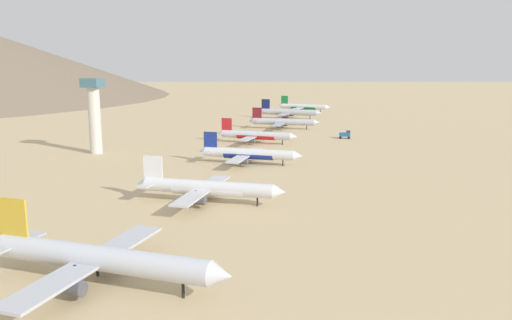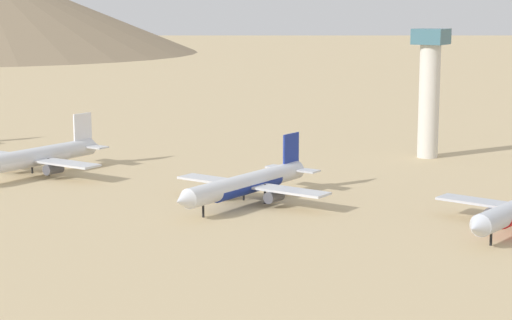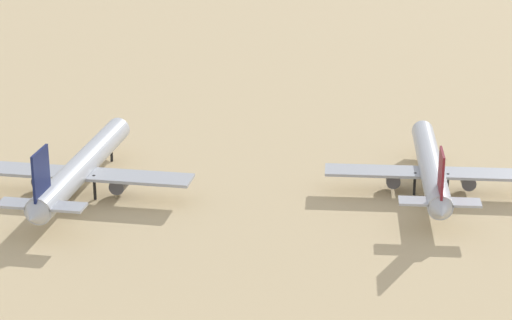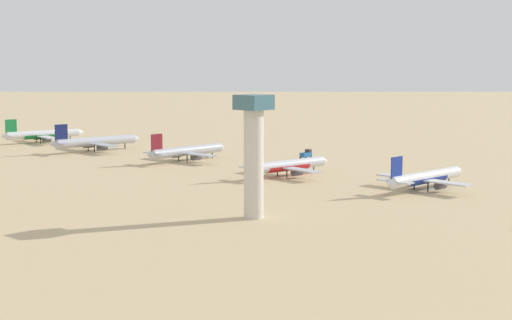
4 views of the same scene
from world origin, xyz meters
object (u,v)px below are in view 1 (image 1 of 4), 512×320
(service_truck, at_px, (345,134))
(parked_jet_6, at_px, (303,107))
(parked_jet_3, at_px, (255,135))
(parked_jet_5, at_px, (288,112))
(parked_jet_0, at_px, (97,259))
(parked_jet_1, at_px, (207,188))
(parked_jet_2, at_px, (248,154))
(parked_jet_4, at_px, (283,122))
(control_tower, at_px, (94,112))

(service_truck, bearing_deg, parked_jet_6, 105.11)
(parked_jet_3, bearing_deg, parked_jet_5, 90.18)
(parked_jet_0, relative_size, service_truck, 8.59)
(parked_jet_1, xyz_separation_m, parked_jet_2, (-0.90, 52.65, -0.19))
(parked_jet_0, height_order, parked_jet_1, parked_jet_0)
(parked_jet_4, distance_m, service_truck, 46.67)
(parked_jet_0, bearing_deg, parked_jet_2, 89.07)
(parked_jet_2, height_order, parked_jet_6, parked_jet_6)
(parked_jet_5, relative_size, parked_jet_6, 1.07)
(parked_jet_2, relative_size, control_tower, 1.29)
(parked_jet_3, distance_m, parked_jet_5, 106.90)
(parked_jet_2, height_order, parked_jet_5, parked_jet_5)
(parked_jet_1, bearing_deg, parked_jet_0, -92.88)
(parked_jet_3, height_order, parked_jet_4, parked_jet_4)
(parked_jet_2, distance_m, parked_jet_6, 202.90)
(parked_jet_4, bearing_deg, control_tower, -123.63)
(parked_jet_1, xyz_separation_m, parked_jet_3, (-8.16, 100.57, -0.25))
(parked_jet_0, xyz_separation_m, control_tower, (-63.04, 113.50, 12.27))
(parked_jet_3, xyz_separation_m, parked_jet_4, (4.03, 53.89, 0.21))
(parked_jet_3, distance_m, service_truck, 45.80)
(parked_jet_1, bearing_deg, parked_jet_6, 90.97)
(parked_jet_2, bearing_deg, parked_jet_5, 92.81)
(parked_jet_5, height_order, parked_jet_6, parked_jet_5)
(parked_jet_6, xyz_separation_m, service_truck, (35.50, -131.53, -1.81))
(parked_jet_2, height_order, parked_jet_3, parked_jet_2)
(parked_jet_0, relative_size, parked_jet_3, 1.20)
(parked_jet_1, relative_size, parked_jet_4, 1.02)
(parked_jet_2, bearing_deg, parked_jet_0, -90.93)
(parked_jet_0, xyz_separation_m, parked_jet_4, (-1.54, 205.97, -0.58))
(parked_jet_0, height_order, parked_jet_3, parked_jet_0)
(parked_jet_2, bearing_deg, control_tower, 171.79)
(parked_jet_0, bearing_deg, parked_jet_3, 92.10)
(parked_jet_5, relative_size, service_truck, 8.05)
(parked_jet_5, relative_size, control_tower, 1.43)
(parked_jet_6, height_order, control_tower, control_tower)
(parked_jet_6, bearing_deg, service_truck, -74.89)
(parked_jet_3, bearing_deg, control_tower, -146.13)
(parked_jet_1, bearing_deg, parked_jet_4, 91.53)
(parked_jet_0, height_order, parked_jet_4, parked_jet_0)
(parked_jet_1, xyz_separation_m, parked_jet_6, (-4.33, 255.52, -0.02))
(parked_jet_4, height_order, service_truck, parked_jet_4)
(parked_jet_0, xyz_separation_m, service_truck, (33.76, 175.50, -2.37))
(parked_jet_0, distance_m, control_tower, 130.41)
(parked_jet_6, bearing_deg, parked_jet_1, -89.03)
(parked_jet_1, bearing_deg, parked_jet_2, 90.98)
(parked_jet_4, xyz_separation_m, parked_jet_6, (-0.20, 101.06, 0.02))
(parked_jet_4, bearing_deg, service_truck, -40.80)
(parked_jet_6, distance_m, control_tower, 203.41)
(parked_jet_5, distance_m, service_truck, 92.45)
(parked_jet_0, relative_size, parked_jet_2, 1.18)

